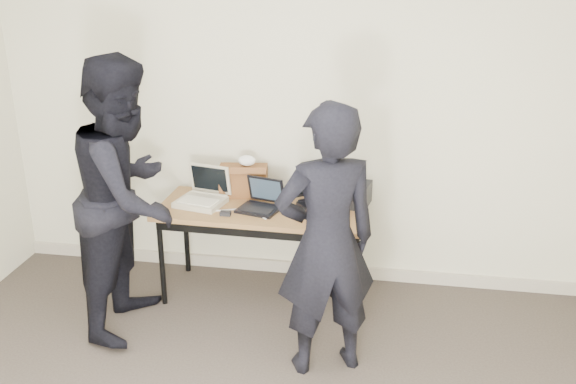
% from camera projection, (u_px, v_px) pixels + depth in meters
% --- Properties ---
extents(room, '(4.60, 4.60, 2.80)m').
position_uv_depth(room, '(203.00, 235.00, 2.73)').
color(room, '#3D342E').
rests_on(room, ground).
extents(desk, '(1.52, 0.69, 0.72)m').
position_uv_depth(desk, '(261.00, 216.00, 4.69)').
color(desk, brown).
rests_on(desk, ground).
extents(laptop_beige, '(0.39, 0.39, 0.27)m').
position_uv_depth(laptop_beige, '(203.00, 196.00, 4.75)').
color(laptop_beige, '#BCB297').
rests_on(laptop_beige, desk).
extents(laptop_center, '(0.35, 0.34, 0.22)m').
position_uv_depth(laptop_center, '(261.00, 202.00, 4.65)').
color(laptop_center, black).
rests_on(laptop_center, desk).
extents(laptop_right, '(0.51, 0.50, 0.27)m').
position_uv_depth(laptop_right, '(323.00, 196.00, 4.73)').
color(laptop_right, black).
rests_on(laptop_right, desk).
extents(leather_satchel, '(0.38, 0.22, 0.25)m').
position_uv_depth(leather_satchel, '(243.00, 180.00, 4.86)').
color(leather_satchel, brown).
rests_on(leather_satchel, desk).
extents(tissue, '(0.14, 0.11, 0.08)m').
position_uv_depth(tissue, '(247.00, 161.00, 4.80)').
color(tissue, white).
rests_on(tissue, leather_satchel).
extents(equipment_box, '(0.32, 0.29, 0.17)m').
position_uv_depth(equipment_box, '(350.00, 194.00, 4.72)').
color(equipment_box, black).
rests_on(equipment_box, desk).
extents(power_brick, '(0.08, 0.05, 0.03)m').
position_uv_depth(power_brick, '(225.00, 213.00, 4.54)').
color(power_brick, black).
rests_on(power_brick, desk).
extents(cables, '(1.15, 0.37, 0.01)m').
position_uv_depth(cables, '(251.00, 209.00, 4.64)').
color(cables, black).
rests_on(cables, desk).
extents(person_typist, '(0.74, 0.63, 1.72)m').
position_uv_depth(person_typist, '(326.00, 243.00, 3.80)').
color(person_typist, black).
rests_on(person_typist, ground).
extents(person_observer, '(0.74, 0.94, 1.89)m').
position_uv_depth(person_observer, '(128.00, 196.00, 4.27)').
color(person_observer, black).
rests_on(person_observer, ground).
extents(baseboard, '(4.50, 0.03, 0.10)m').
position_uv_depth(baseboard, '(289.00, 267.00, 5.25)').
color(baseboard, '#B1A793').
rests_on(baseboard, ground).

